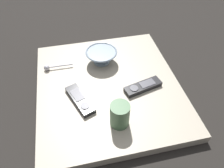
{
  "coord_description": "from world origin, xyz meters",
  "views": [
    {
      "loc": [
        0.12,
        0.63,
        0.72
      ],
      "look_at": [
        -0.01,
        0.02,
        0.06
      ],
      "focal_mm": 34.48,
      "sensor_mm": 36.0,
      "label": 1
    }
  ],
  "objects_px": {
    "cereal_bowl": "(101,56)",
    "coffee_mug": "(120,115)",
    "tv_remote_near": "(143,86)",
    "tv_remote_far": "(80,100)",
    "teaspoon": "(49,67)"
  },
  "relations": [
    {
      "from": "coffee_mug",
      "to": "teaspoon",
      "type": "bearing_deg",
      "value": -55.0
    },
    {
      "from": "cereal_bowl",
      "to": "tv_remote_far",
      "type": "xyz_separation_m",
      "value": [
        0.13,
        0.22,
        -0.03
      ]
    },
    {
      "from": "coffee_mug",
      "to": "teaspoon",
      "type": "height_order",
      "value": "coffee_mug"
    },
    {
      "from": "cereal_bowl",
      "to": "teaspoon",
      "type": "height_order",
      "value": "cereal_bowl"
    },
    {
      "from": "cereal_bowl",
      "to": "coffee_mug",
      "type": "relative_size",
      "value": 1.53
    },
    {
      "from": "tv_remote_far",
      "to": "teaspoon",
      "type": "bearing_deg",
      "value": -62.22
    },
    {
      "from": "tv_remote_near",
      "to": "tv_remote_far",
      "type": "bearing_deg",
      "value": 2.93
    },
    {
      "from": "tv_remote_near",
      "to": "tv_remote_far",
      "type": "xyz_separation_m",
      "value": [
        0.27,
        0.01,
        -0.0
      ]
    },
    {
      "from": "cereal_bowl",
      "to": "coffee_mug",
      "type": "bearing_deg",
      "value": 90.84
    },
    {
      "from": "coffee_mug",
      "to": "tv_remote_far",
      "type": "bearing_deg",
      "value": -45.37
    },
    {
      "from": "coffee_mug",
      "to": "cereal_bowl",
      "type": "bearing_deg",
      "value": -89.16
    },
    {
      "from": "teaspoon",
      "to": "tv_remote_near",
      "type": "height_order",
      "value": "teaspoon"
    },
    {
      "from": "cereal_bowl",
      "to": "teaspoon",
      "type": "distance_m",
      "value": 0.24
    },
    {
      "from": "teaspoon",
      "to": "tv_remote_far",
      "type": "distance_m",
      "value": 0.25
    },
    {
      "from": "tv_remote_near",
      "to": "teaspoon",
      "type": "bearing_deg",
      "value": -28.18
    }
  ]
}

